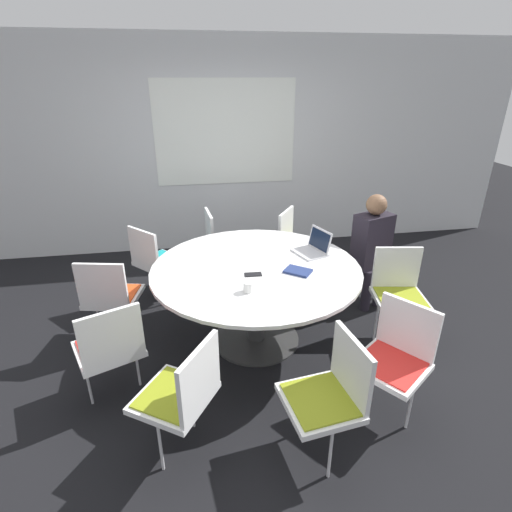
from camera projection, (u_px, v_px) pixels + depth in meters
ground_plane at (256, 339)px, 3.69m from camera, size 16.00×16.00×0.00m
wall_back at (226, 148)px, 5.22m from camera, size 8.00×0.07×2.70m
conference_table at (256, 281)px, 3.44m from camera, size 1.78×1.78×0.75m
chair_0 at (382, 254)px, 4.24m from camera, size 0.56×0.54×0.84m
chair_1 at (296, 241)px, 4.57m from camera, size 0.59×0.60×0.84m
chair_2 at (221, 240)px, 4.59m from camera, size 0.46×0.48×0.84m
chair_3 at (155, 258)px, 4.14m from camera, size 0.61×0.61×0.84m
chair_4 at (110, 293)px, 3.47m from camera, size 0.52×0.50×0.84m
chair_5 at (110, 345)px, 2.80m from camera, size 0.57×0.56×0.84m
chair_6 at (183, 391)px, 2.40m from camera, size 0.59×0.60×0.84m
chair_7 at (330, 391)px, 2.40m from camera, size 0.48×0.49×0.84m
chair_8 at (396, 353)px, 2.72m from camera, size 0.60×0.60×0.84m
chair_9 at (399, 288)px, 3.55m from camera, size 0.50×0.49×0.84m
person_0 at (373, 243)px, 3.99m from camera, size 0.41×0.34×1.19m
laptop at (314, 247)px, 3.63m from camera, size 0.33×0.36×0.21m
spiral_notebook at (298, 271)px, 3.29m from camera, size 0.26×0.25×0.02m
coffee_cup at (248, 287)px, 2.98m from camera, size 0.08×0.08×0.08m
cell_phone at (253, 274)px, 3.24m from camera, size 0.14×0.08×0.01m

